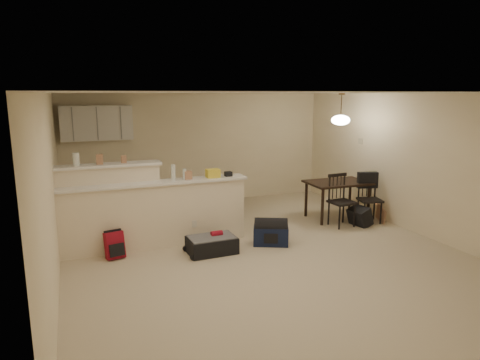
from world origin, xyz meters
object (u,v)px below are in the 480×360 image
red_backpack (114,245)px  black_daypack (360,217)px  dining_chair_near (342,201)px  dining_table (338,186)px  dining_chair_far (370,199)px  suitcase (212,245)px  pendant_lamp (341,120)px  navy_duffel (271,235)px

red_backpack → black_daypack: size_ratio=1.06×
dining_chair_near → black_daypack: dining_chair_near is taller
black_daypack → dining_chair_near: bearing=63.0°
dining_table → dining_chair_far: 0.67m
dining_table → dining_chair_far: dining_chair_far is taller
suitcase → dining_chair_near: bearing=7.5°
pendant_lamp → dining_chair_far: bearing=-47.9°
dining_chair_near → black_daypack: bearing=-20.7°
dining_chair_near → dining_table: bearing=62.1°
suitcase → black_daypack: 3.10m
red_backpack → navy_duffel: (2.49, -0.35, -0.05)m
dining_table → dining_chair_near: (-0.22, -0.48, -0.17)m
pendant_lamp → dining_chair_far: 1.65m
dining_table → dining_chair_near: size_ratio=1.25×
dining_chair_near → navy_duffel: (-1.70, -0.43, -0.34)m
pendant_lamp → red_backpack: size_ratio=1.51×
red_backpack → dining_chair_near: bearing=-10.3°
dining_chair_far → pendant_lamp: bearing=147.4°
pendant_lamp → red_backpack: (-4.41, -0.56, -1.78)m
dining_chair_far → black_daypack: dining_chair_far is taller
black_daypack → navy_duffel: bearing=89.2°
dining_table → black_daypack: size_ratio=3.18×
red_backpack → suitcase: bearing=-24.8°
dining_chair_far → suitcase: 3.43m
pendant_lamp → suitcase: size_ratio=0.83×
navy_duffel → dining_chair_near: bearing=39.5°
dining_chair_far → dining_chair_near: bearing=-164.4°
dining_chair_near → dining_chair_far: (0.65, 0.00, -0.02)m
red_backpack → black_daypack: bearing=-11.8°
dining_chair_near → suitcase: dining_chair_near is taller
pendant_lamp → navy_duffel: size_ratio=1.08×
dining_chair_far → red_backpack: 4.85m
red_backpack → navy_duffel: bearing=-19.4°
suitcase → navy_duffel: (1.04, -0.00, 0.03)m
dining_chair_far → suitcase: (-3.39, -0.43, -0.35)m
dining_chair_near → red_backpack: 4.20m
dining_chair_near → black_daypack: size_ratio=2.55×
dining_chair_far → dining_table: bearing=147.4°
suitcase → dining_chair_far: bearing=5.9°
dining_chair_far → navy_duffel: bearing=-154.2°
black_daypack → suitcase: bearing=86.1°
black_daypack → pendant_lamp: bearing=2.6°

